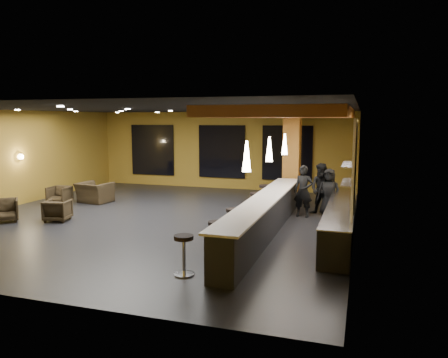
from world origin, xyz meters
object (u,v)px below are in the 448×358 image
(bar_stool_0, at_px, (184,250))
(bar_stool_5, at_px, (265,194))
(staff_c, at_px, (329,192))
(pendant_0, at_px, (247,156))
(staff_b, at_px, (322,190))
(column, at_px, (292,158))
(armchair_d, at_px, (95,193))
(bar_stool_1, at_px, (216,234))
(pendant_1, at_px, (269,149))
(armchair_c, at_px, (59,195))
(bar_stool_2, at_px, (234,220))
(armchair_b, at_px, (58,210))
(pendant_2, at_px, (285,144))
(bar_stool_4, at_px, (256,201))
(prep_counter, at_px, (341,221))
(staff_a, at_px, (303,191))
(bar_stool_3, at_px, (247,211))
(armchair_a, at_px, (5,210))
(bar_counter, at_px, (265,217))

(bar_stool_0, distance_m, bar_stool_5, 7.04)
(staff_c, bearing_deg, bar_stool_0, -105.61)
(pendant_0, bearing_deg, staff_b, 75.87)
(bar_stool_5, bearing_deg, bar_stool_0, -91.22)
(column, relative_size, bar_stool_5, 4.07)
(armchair_d, height_order, bar_stool_1, bar_stool_1)
(column, xyz_separation_m, pendant_1, (0.00, -4.10, 0.60))
(armchair_c, xyz_separation_m, bar_stool_5, (7.57, 1.47, 0.21))
(pendant_1, xyz_separation_m, bar_stool_2, (-0.69, -1.17, -1.81))
(staff_c, xyz_separation_m, armchair_b, (-8.06, -3.28, -0.46))
(pendant_2, relative_size, armchair_d, 0.59)
(pendant_1, bearing_deg, bar_stool_5, 104.15)
(pendant_0, distance_m, bar_stool_2, 2.35)
(pendant_2, height_order, bar_stool_4, pendant_2)
(bar_stool_0, bearing_deg, column, 83.66)
(prep_counter, height_order, bar_stool_5, same)
(staff_b, bearing_deg, pendant_1, -97.21)
(bar_stool_5, bearing_deg, bar_stool_2, -89.15)
(column, xyz_separation_m, staff_c, (1.49, -1.62, -0.96))
(armchair_c, bearing_deg, staff_b, 1.43)
(column, bearing_deg, staff_a, -70.23)
(staff_a, distance_m, staff_b, 0.69)
(pendant_1, bearing_deg, pendant_0, -90.00)
(staff_a, xyz_separation_m, bar_stool_3, (-1.40, -1.83, -0.38))
(pendant_0, distance_m, bar_stool_0, 2.55)
(armchair_a, height_order, bar_stool_3, bar_stool_3)
(column, relative_size, armchair_a, 4.46)
(armchair_d, relative_size, bar_stool_4, 1.49)
(pendant_0, height_order, staff_c, pendant_0)
(pendant_1, distance_m, bar_stool_2, 2.27)
(staff_c, distance_m, armchair_c, 9.88)
(bar_stool_5, bearing_deg, armchair_c, -169.03)
(bar_stool_5, bearing_deg, armchair_a, -149.14)
(staff_b, distance_m, bar_stool_2, 4.21)
(bar_stool_0, bearing_deg, bar_stool_2, 85.79)
(armchair_a, xyz_separation_m, bar_stool_0, (7.17, -2.67, 0.18))
(staff_c, xyz_separation_m, armchair_c, (-9.82, -0.95, -0.45))
(bar_counter, bearing_deg, staff_b, 67.33)
(armchair_a, xyz_separation_m, bar_stool_2, (7.38, 0.20, 0.18))
(staff_a, bearing_deg, armchair_c, -168.56)
(bar_counter, distance_m, bar_stool_5, 3.58)
(bar_stool_1, height_order, bar_stool_5, bar_stool_5)
(pendant_2, xyz_separation_m, armchair_d, (-7.24, -0.31, -1.97))
(column, distance_m, staff_a, 2.27)
(prep_counter, bearing_deg, pendant_1, 180.00)
(column, height_order, staff_c, column)
(bar_stool_4, bearing_deg, pendant_0, -79.51)
(armchair_c, relative_size, armchair_d, 0.63)
(armchair_d, height_order, bar_stool_0, bar_stool_0)
(pendant_1, bearing_deg, armchair_b, -173.07)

